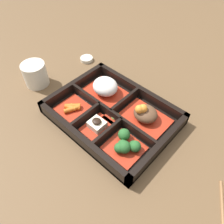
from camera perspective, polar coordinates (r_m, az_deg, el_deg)
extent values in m
plane|color=brown|center=(0.61, 0.00, -1.55)|extent=(3.00, 3.00, 0.00)
cube|color=black|center=(0.61, 0.00, -1.24)|extent=(0.33, 0.25, 0.01)
cube|color=black|center=(0.55, -8.39, -7.09)|extent=(0.33, 0.01, 0.04)
cube|color=black|center=(0.66, 6.96, 5.33)|extent=(0.33, 0.01, 0.04)
cube|color=black|center=(0.68, -9.81, 6.53)|extent=(0.01, 0.25, 0.04)
cube|color=black|center=(0.54, 12.37, -8.86)|extent=(0.01, 0.25, 0.04)
cube|color=black|center=(0.59, -0.44, -0.67)|extent=(0.30, 0.01, 0.04)
cube|color=black|center=(0.59, -6.73, -1.44)|extent=(0.01, 0.10, 0.04)
cube|color=black|center=(0.55, -1.10, -5.80)|extent=(0.01, 0.10, 0.04)
cube|color=black|center=(0.62, 3.24, 2.33)|extent=(0.01, 0.12, 0.04)
cube|color=#B22D19|center=(0.66, -1.72, 5.00)|extent=(0.13, 0.09, 0.01)
ellipsoid|color=silver|center=(0.64, -1.78, 6.70)|extent=(0.08, 0.07, 0.05)
cube|color=#B22D19|center=(0.60, 8.52, -1.75)|extent=(0.13, 0.09, 0.01)
ellipsoid|color=brown|center=(0.58, 8.75, -0.43)|extent=(0.07, 0.06, 0.04)
sphere|color=orange|center=(0.56, 8.11, 0.93)|extent=(0.02, 0.02, 0.02)
sphere|color=orange|center=(0.56, 7.14, 0.74)|extent=(0.02, 0.02, 0.02)
cube|color=#B22D19|center=(0.62, -9.94, 0.77)|extent=(0.09, 0.08, 0.01)
cylinder|color=#D1661E|center=(0.62, -10.23, 1.53)|extent=(0.04, 0.04, 0.01)
cylinder|color=#D1661E|center=(0.62, -10.80, 1.12)|extent=(0.03, 0.03, 0.01)
cylinder|color=#D1661E|center=(0.61, -10.48, 0.70)|extent=(0.03, 0.05, 0.01)
cylinder|color=#D1661E|center=(0.62, -9.58, 1.40)|extent=(0.03, 0.02, 0.01)
cube|color=#B22D19|center=(0.58, -3.90, -3.95)|extent=(0.06, 0.08, 0.01)
cube|color=beige|center=(0.57, -3.96, -3.23)|extent=(0.04, 0.04, 0.02)
ellipsoid|color=black|center=(0.56, -4.03, -2.39)|extent=(0.02, 0.02, 0.01)
cube|color=#B22D19|center=(0.54, 3.22, -9.39)|extent=(0.09, 0.08, 0.01)
sphere|color=#265B28|center=(0.54, 3.15, -5.89)|extent=(0.03, 0.03, 0.03)
sphere|color=#265B28|center=(0.53, 5.62, -8.52)|extent=(0.02, 0.02, 0.02)
sphere|color=#265B28|center=(0.53, 2.77, -8.47)|extent=(0.02, 0.02, 0.02)
sphere|color=#265B28|center=(0.52, 6.06, -8.93)|extent=(0.03, 0.03, 0.03)
sphere|color=#265B28|center=(0.52, 1.96, -9.36)|extent=(0.03, 0.03, 0.03)
sphere|color=#265B28|center=(0.52, 3.21, -9.14)|extent=(0.03, 0.03, 0.03)
cube|color=#B22D19|center=(0.59, 0.15, -1.55)|extent=(0.04, 0.04, 0.01)
cylinder|color=#75A84C|center=(0.59, 0.59, -1.40)|extent=(0.02, 0.02, 0.00)
cylinder|color=#75A84C|center=(0.59, 0.60, -0.86)|extent=(0.02, 0.02, 0.01)
cylinder|color=beige|center=(0.73, -19.40, 9.26)|extent=(0.07, 0.07, 0.07)
cylinder|color=#597A38|center=(0.71, -20.07, 11.28)|extent=(0.06, 0.06, 0.01)
cylinder|color=beige|center=(0.81, -6.66, 13.58)|extent=(0.04, 0.04, 0.01)
cylinder|color=black|center=(0.81, -6.68, 13.81)|extent=(0.03, 0.03, 0.00)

